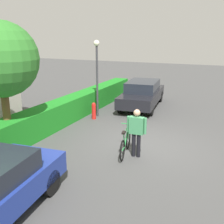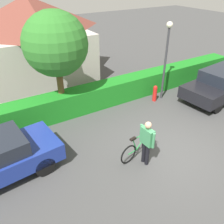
# 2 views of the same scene
# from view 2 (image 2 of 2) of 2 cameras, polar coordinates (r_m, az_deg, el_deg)

# --- Properties ---
(ground_plane) EXTENTS (60.00, 60.00, 0.00)m
(ground_plane) POSITION_cam_2_polar(r_m,az_deg,el_deg) (8.72, 12.98, -9.44)
(ground_plane) COLOR #434343
(hedge_row) EXTENTS (16.29, 0.90, 1.07)m
(hedge_row) POSITION_cam_2_polar(r_m,az_deg,el_deg) (11.23, -1.42, 4.50)
(hedge_row) COLOR #1B7C1E
(hedge_row) RESTS_ON ground
(house_distant) EXTENTS (5.79, 5.73, 4.47)m
(house_distant) POSITION_cam_2_polar(r_m,az_deg,el_deg) (14.47, -18.68, 16.47)
(house_distant) COLOR beige
(house_distant) RESTS_ON ground
(parked_car_far) EXTENTS (4.73, 2.24, 1.46)m
(parked_car_far) POSITION_cam_2_polar(r_m,az_deg,el_deg) (13.00, 25.15, 6.43)
(parked_car_far) COLOR black
(parked_car_far) RESTS_ON ground
(bicycle) EXTENTS (1.67, 0.51, 0.93)m
(bicycle) POSITION_cam_2_polar(r_m,az_deg,el_deg) (8.17, 6.51, -8.37)
(bicycle) COLOR black
(bicycle) RESTS_ON ground
(person_rider) EXTENTS (0.23, 0.66, 1.62)m
(person_rider) POSITION_cam_2_polar(r_m,az_deg,el_deg) (7.59, 8.39, -6.70)
(person_rider) COLOR black
(person_rider) RESTS_ON ground
(street_lamp) EXTENTS (0.28, 0.28, 3.68)m
(street_lamp) POSITION_cam_2_polar(r_m,az_deg,el_deg) (11.35, 13.03, 14.28)
(street_lamp) COLOR #38383D
(street_lamp) RESTS_ON ground
(tree_kerbside) EXTENTS (2.52, 2.52, 4.39)m
(tree_kerbside) POSITION_cam_2_polar(r_m,az_deg,el_deg) (9.63, -13.47, 15.53)
(tree_kerbside) COLOR brown
(tree_kerbside) RESTS_ON ground
(fire_hydrant) EXTENTS (0.20, 0.20, 0.81)m
(fire_hydrant) POSITION_cam_2_polar(r_m,az_deg,el_deg) (11.72, 10.30, 4.51)
(fire_hydrant) COLOR red
(fire_hydrant) RESTS_ON ground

